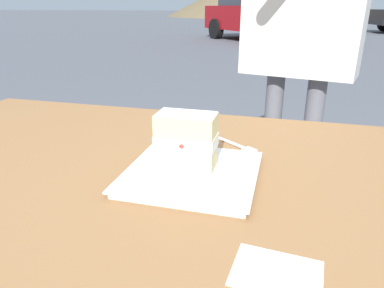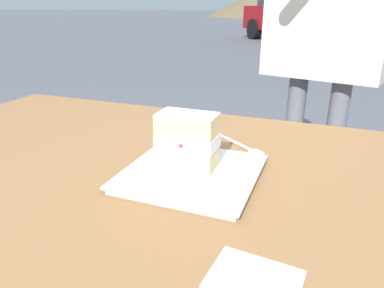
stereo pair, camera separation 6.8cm
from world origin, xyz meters
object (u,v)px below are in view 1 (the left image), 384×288
Objects in this scene: dessert_fork at (232,143)px; paper_napkin at (277,273)px; dessert_plate at (192,173)px; diner_person at (305,5)px; patio_table at (117,217)px; cake_slice at (186,140)px; parked_car_near at (263,13)px.

dessert_fork is 1.21× the size of paper_napkin.
dessert_plate is at bearing 126.62° from paper_napkin.
patio_table is at bearing -112.42° from diner_person.
diner_person is at bearing 75.52° from dessert_plate.
cake_slice reaches higher than paper_napkin.
cake_slice is 0.99× the size of paper_napkin.
dessert_fork is (0.07, 0.18, -0.07)m from cake_slice.
patio_table is at bearing -86.99° from parked_car_near.
dessert_fork is (0.19, 0.25, 0.09)m from patio_table.
parked_car_near is (-0.71, 10.80, 0.12)m from dessert_plate.
cake_slice reaches higher than dessert_fork.
cake_slice is 0.08× the size of diner_person.
diner_person reaches higher than cake_slice.
cake_slice is 0.81× the size of dessert_fork.
dessert_plate reaches higher than dessert_fork.
cake_slice is 0.83m from diner_person.
patio_table is 0.91× the size of diner_person.
patio_table is at bearing -158.26° from dessert_plate.
parked_car_near is at bearing 94.61° from paper_napkin.
dessert_plate is 0.06× the size of parked_car_near.
dessert_fork is at bearing 69.90° from cake_slice.
cake_slice is at bearing -86.29° from parked_car_near.
diner_person reaches higher than paper_napkin.
dessert_fork reaches higher than patio_table.
paper_napkin is (0.13, -0.43, -0.00)m from dessert_fork.
paper_napkin is at bearing -73.81° from dessert_fork.
dessert_plate is 2.13× the size of paper_napkin.
diner_person is at bearing -84.78° from parked_car_near.
dessert_fork is at bearing -85.88° from parked_car_near.
cake_slice is (0.13, 0.07, 0.15)m from patio_table.
parked_car_near is (-0.89, 11.03, 0.13)m from paper_napkin.
diner_person reaches higher than dessert_plate.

